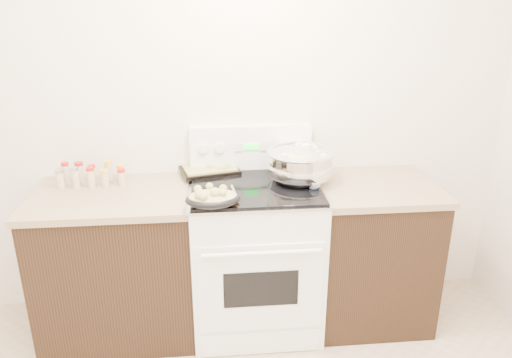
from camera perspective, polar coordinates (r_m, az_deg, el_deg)
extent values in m
cube|color=silver|center=(3.13, -7.20, 8.44)|extent=(4.00, 0.05, 2.70)
cube|color=black|center=(3.19, -15.36, -9.59)|extent=(0.90, 0.64, 0.88)
cube|color=brown|center=(2.98, -16.20, -1.93)|extent=(0.93, 0.67, 0.04)
cube|color=black|center=(3.28, 12.82, -8.35)|extent=(0.70, 0.64, 0.88)
cube|color=brown|center=(3.09, 13.49, -0.87)|extent=(0.73, 0.67, 0.04)
cube|color=white|center=(3.12, -0.09, -8.96)|extent=(0.76, 0.66, 0.92)
cube|color=white|center=(2.84, 0.57, -12.41)|extent=(0.70, 0.01, 0.55)
cube|color=black|center=(2.84, 0.58, -12.48)|extent=(0.42, 0.01, 0.22)
cylinder|color=white|center=(2.68, 0.68, -8.48)|extent=(0.65, 0.02, 0.02)
cube|color=white|center=(3.07, 0.54, -18.25)|extent=(0.70, 0.01, 0.14)
cube|color=silver|center=(2.92, -0.09, -1.01)|extent=(0.78, 0.68, 0.01)
cube|color=black|center=(2.92, -0.09, -0.79)|extent=(0.74, 0.64, 0.01)
cube|color=white|center=(3.15, -0.61, 3.66)|extent=(0.76, 0.07, 0.28)
cylinder|color=white|center=(3.09, -6.10, 3.47)|extent=(0.06, 0.02, 0.06)
cylinder|color=white|center=(3.09, -4.24, 3.54)|extent=(0.06, 0.02, 0.06)
cylinder|color=white|center=(3.12, 3.14, 3.75)|extent=(0.06, 0.02, 0.06)
cylinder|color=white|center=(3.14, 4.95, 3.80)|extent=(0.06, 0.02, 0.06)
cube|color=#19E533|center=(3.10, -0.54, 3.68)|extent=(0.09, 0.00, 0.04)
cube|color=silver|center=(3.09, -2.02, 3.63)|extent=(0.05, 0.00, 0.05)
cube|color=silver|center=(3.11, 0.94, 3.71)|extent=(0.05, 0.00, 0.05)
ellipsoid|color=silver|center=(2.98, 5.07, 1.34)|extent=(0.41, 0.41, 0.24)
cylinder|color=silver|center=(3.00, 5.03, 0.02)|extent=(0.22, 0.22, 0.01)
torus|color=silver|center=(2.95, 5.13, 3.08)|extent=(0.40, 0.40, 0.02)
cylinder|color=silver|center=(2.97, 5.09, 1.81)|extent=(0.38, 0.38, 0.13)
cylinder|color=brown|center=(2.95, 5.12, 2.86)|extent=(0.36, 0.36, 0.00)
cube|color=#F7E6B6|center=(2.88, 3.33, 2.61)|extent=(0.05, 0.05, 0.03)
cube|color=#F7E6B6|center=(2.90, 4.22, 2.70)|extent=(0.04, 0.04, 0.03)
cube|color=#F7E6B6|center=(2.97, 4.84, 3.09)|extent=(0.04, 0.04, 0.02)
cube|color=#F7E6B6|center=(2.89, 5.71, 2.55)|extent=(0.05, 0.05, 0.03)
cube|color=#F7E6B6|center=(2.93, 6.04, 2.84)|extent=(0.04, 0.04, 0.03)
cube|color=#F7E6B6|center=(3.06, 6.78, 3.58)|extent=(0.03, 0.03, 0.02)
cube|color=#F7E6B6|center=(2.85, 4.08, 2.36)|extent=(0.04, 0.04, 0.03)
cube|color=#F7E6B6|center=(2.90, 7.76, 2.56)|extent=(0.03, 0.03, 0.03)
cube|color=#F7E6B6|center=(2.90, 5.82, 2.62)|extent=(0.03, 0.03, 0.02)
cube|color=#F7E6B6|center=(2.98, 4.44, 3.20)|extent=(0.04, 0.04, 0.03)
cube|color=#F7E6B6|center=(2.97, 5.09, 3.11)|extent=(0.05, 0.05, 0.03)
cube|color=#F7E6B6|center=(2.95, 6.92, 2.90)|extent=(0.04, 0.04, 0.03)
cube|color=#F7E6B6|center=(3.00, 6.72, 3.25)|extent=(0.04, 0.04, 0.02)
ellipsoid|color=black|center=(2.63, -4.97, -2.29)|extent=(0.30, 0.22, 0.08)
ellipsoid|color=tan|center=(2.62, -4.97, -2.05)|extent=(0.27, 0.20, 0.06)
sphere|color=tan|center=(2.55, -6.05, -1.98)|extent=(0.05, 0.05, 0.05)
sphere|color=tan|center=(2.58, -4.72, -1.58)|extent=(0.05, 0.05, 0.05)
sphere|color=tan|center=(2.67, -5.34, -0.84)|extent=(0.04, 0.04, 0.04)
sphere|color=tan|center=(2.64, -6.67, -1.16)|extent=(0.04, 0.04, 0.04)
sphere|color=tan|center=(2.57, -6.44, -1.78)|extent=(0.05, 0.05, 0.05)
sphere|color=tan|center=(2.64, -3.78, -1.09)|extent=(0.04, 0.04, 0.04)
sphere|color=tan|center=(2.59, -4.27, -1.51)|extent=(0.04, 0.04, 0.04)
sphere|color=tan|center=(2.57, -3.82, -1.59)|extent=(0.04, 0.04, 0.04)
cube|color=black|center=(3.14, -5.34, 1.04)|extent=(0.40, 0.32, 0.02)
cube|color=tan|center=(3.14, -5.34, 1.25)|extent=(0.35, 0.28, 0.02)
sphere|color=tan|center=(3.16, -7.24, 1.54)|extent=(0.03, 0.03, 0.03)
sphere|color=tan|center=(3.10, -3.98, 1.24)|extent=(0.04, 0.04, 0.04)
sphere|color=tan|center=(3.18, -5.82, 1.80)|extent=(0.04, 0.04, 0.04)
sphere|color=tan|center=(3.10, -3.73, 1.33)|extent=(0.04, 0.04, 0.04)
sphere|color=tan|center=(3.13, -5.38, 1.44)|extent=(0.03, 0.03, 0.03)
sphere|color=tan|center=(3.15, -5.14, 1.64)|extent=(0.03, 0.03, 0.03)
sphere|color=tan|center=(3.11, -3.29, 1.44)|extent=(0.04, 0.04, 0.04)
sphere|color=tan|center=(3.12, -5.09, 1.37)|extent=(0.03, 0.03, 0.03)
sphere|color=tan|center=(3.19, -5.22, 1.80)|extent=(0.04, 0.04, 0.04)
sphere|color=tan|center=(3.19, -6.24, 1.82)|extent=(0.04, 0.04, 0.04)
cylinder|color=#AD824F|center=(2.77, -2.42, -1.69)|extent=(0.04, 0.24, 0.01)
sphere|color=#AD824F|center=(2.67, -2.52, -2.52)|extent=(0.04, 0.04, 0.04)
sphere|color=#779DB2|center=(2.88, 6.60, -0.44)|extent=(0.08, 0.08, 0.08)
cylinder|color=#779DB2|center=(2.97, 7.29, 0.72)|extent=(0.14, 0.24, 0.07)
cylinder|color=#BFB28C|center=(3.20, -20.88, 0.52)|extent=(0.04, 0.04, 0.11)
cylinder|color=#B21414|center=(3.18, -21.02, 1.60)|extent=(0.04, 0.04, 0.02)
cylinder|color=#BFB28C|center=(3.18, -19.48, 0.56)|extent=(0.05, 0.05, 0.11)
cylinder|color=#B21414|center=(3.16, -19.62, 1.65)|extent=(0.05, 0.05, 0.02)
cylinder|color=#BFB28C|center=(3.17, -18.20, 0.45)|extent=(0.04, 0.04, 0.09)
cylinder|color=#B21414|center=(3.15, -18.31, 1.37)|extent=(0.04, 0.04, 0.02)
cylinder|color=#BFB28C|center=(3.15, -16.45, 0.72)|extent=(0.04, 0.04, 0.11)
cylinder|color=gold|center=(3.13, -16.57, 1.83)|extent=(0.04, 0.04, 0.02)
cylinder|color=#BFB28C|center=(3.13, -15.13, 0.54)|extent=(0.05, 0.05, 0.09)
cylinder|color=gold|center=(3.11, -15.23, 1.48)|extent=(0.05, 0.05, 0.02)
cylinder|color=#BFB28C|center=(3.14, -21.47, -0.10)|extent=(0.05, 0.05, 0.09)
cylinder|color=#B2B2B7|center=(3.12, -21.61, 0.86)|extent=(0.05, 0.05, 0.02)
cylinder|color=#BFB28C|center=(3.10, -19.91, -0.03)|extent=(0.04, 0.04, 0.11)
cylinder|color=#B2B2B7|center=(3.08, -20.05, 1.08)|extent=(0.04, 0.04, 0.02)
cylinder|color=#BFB28C|center=(3.08, -18.32, 0.00)|extent=(0.04, 0.04, 0.11)
cylinder|color=#B21414|center=(3.06, -18.45, 1.09)|extent=(0.05, 0.05, 0.02)
cylinder|color=#BFB28C|center=(3.07, -16.87, -0.07)|extent=(0.04, 0.04, 0.09)
cylinder|color=gold|center=(3.06, -16.97, 0.85)|extent=(0.04, 0.04, 0.02)
cylinder|color=#BFB28C|center=(3.06, -15.09, 0.03)|extent=(0.04, 0.04, 0.09)
cylinder|color=#B21414|center=(3.04, -15.18, 0.95)|extent=(0.04, 0.04, 0.02)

